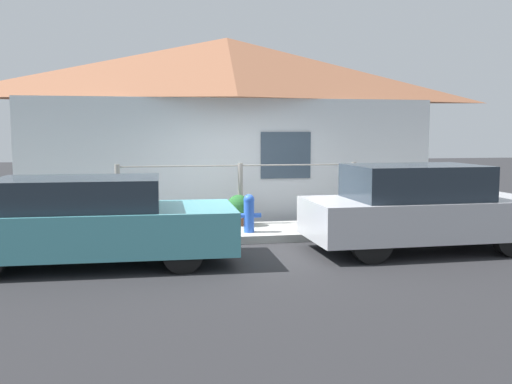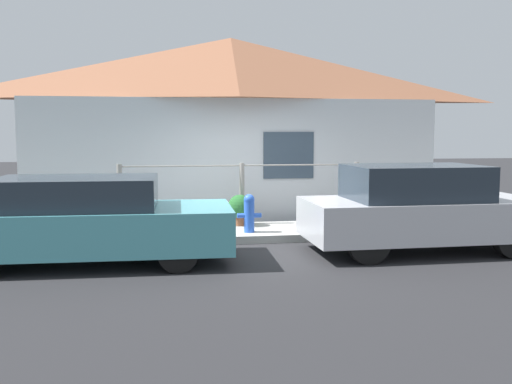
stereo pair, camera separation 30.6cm
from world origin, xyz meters
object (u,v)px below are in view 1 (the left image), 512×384
Objects in this scene: car_left at (88,221)px; fire_hydrant at (249,212)px; car_right at (420,208)px; potted_plant_near_hydrant at (238,208)px.

fire_hydrant is (2.71, 1.48, -0.15)m from car_left.
fire_hydrant is at bearing 149.79° from car_right.
car_left is at bearing -139.47° from potted_plant_near_hydrant.
car_left is 5.34m from car_right.
car_right reaches higher than potted_plant_near_hydrant.
potted_plant_near_hydrant is at bearing 42.01° from car_left.
car_left is at bearing 179.18° from car_right.
fire_hydrant is at bearing -84.65° from potted_plant_near_hydrant.
car_left is 3.09m from fire_hydrant.
car_right is at bearing -39.78° from potted_plant_near_hydrant.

